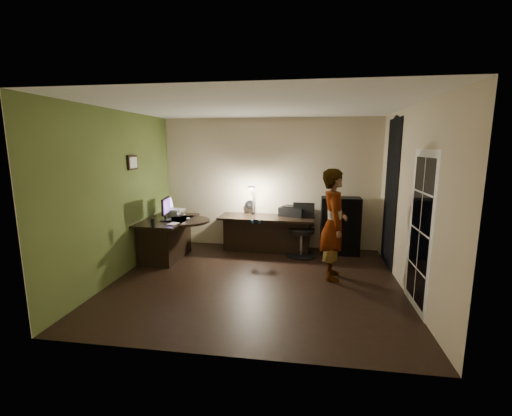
# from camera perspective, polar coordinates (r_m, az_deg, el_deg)

# --- Properties ---
(floor) EXTENTS (4.50, 4.00, 0.01)m
(floor) POSITION_cam_1_polar(r_m,az_deg,el_deg) (5.59, -0.08, -12.18)
(floor) COLOR black
(floor) RESTS_ON ground
(ceiling) EXTENTS (4.50, 4.00, 0.01)m
(ceiling) POSITION_cam_1_polar(r_m,az_deg,el_deg) (5.19, -0.09, 16.62)
(ceiling) COLOR silver
(ceiling) RESTS_ON floor
(wall_back) EXTENTS (4.50, 0.01, 2.70)m
(wall_back) POSITION_cam_1_polar(r_m,az_deg,el_deg) (7.20, 2.32, 4.07)
(wall_back) COLOR #C3B392
(wall_back) RESTS_ON floor
(wall_front) EXTENTS (4.50, 0.01, 2.70)m
(wall_front) POSITION_cam_1_polar(r_m,az_deg,el_deg) (3.29, -5.35, -3.56)
(wall_front) COLOR #C3B392
(wall_front) RESTS_ON floor
(wall_left) EXTENTS (0.01, 4.00, 2.70)m
(wall_left) POSITION_cam_1_polar(r_m,az_deg,el_deg) (5.99, -21.95, 2.04)
(wall_left) COLOR #C3B392
(wall_left) RESTS_ON floor
(wall_right) EXTENTS (0.01, 4.00, 2.70)m
(wall_right) POSITION_cam_1_polar(r_m,az_deg,el_deg) (5.37, 24.43, 0.99)
(wall_right) COLOR #C3B392
(wall_right) RESTS_ON floor
(green_wall_overlay) EXTENTS (0.00, 4.00, 2.70)m
(green_wall_overlay) POSITION_cam_1_polar(r_m,az_deg,el_deg) (5.98, -21.83, 2.04)
(green_wall_overlay) COLOR #4F6229
(green_wall_overlay) RESTS_ON floor
(arched_doorway) EXTENTS (0.01, 0.90, 2.60)m
(arched_doorway) POSITION_cam_1_polar(r_m,az_deg,el_deg) (6.48, 21.55, 2.20)
(arched_doorway) COLOR black
(arched_doorway) RESTS_ON floor
(french_door) EXTENTS (0.02, 0.92, 2.10)m
(french_door) POSITION_cam_1_polar(r_m,az_deg,el_deg) (4.91, 25.67, -3.51)
(french_door) COLOR white
(french_door) RESTS_ON floor
(framed_picture) EXTENTS (0.04, 0.30, 0.25)m
(framed_picture) POSITION_cam_1_polar(r_m,az_deg,el_deg) (6.32, -19.92, 7.13)
(framed_picture) COLOR black
(framed_picture) RESTS_ON wall_left
(desk_left) EXTENTS (0.87, 1.36, 0.77)m
(desk_left) POSITION_cam_1_polar(r_m,az_deg,el_deg) (6.76, -14.49, -5.00)
(desk_left) COLOR black
(desk_left) RESTS_ON floor
(desk_right) EXTENTS (1.95, 0.77, 0.72)m
(desk_right) POSITION_cam_1_polar(r_m,az_deg,el_deg) (7.01, 1.74, -4.34)
(desk_right) COLOR black
(desk_right) RESTS_ON floor
(cabinet) EXTENTS (0.76, 0.38, 1.14)m
(cabinet) POSITION_cam_1_polar(r_m,az_deg,el_deg) (6.99, 13.84, -2.91)
(cabinet) COLOR black
(cabinet) RESTS_ON floor
(laptop_stand) EXTENTS (0.33, 0.30, 0.11)m
(laptop_stand) POSITION_cam_1_polar(r_m,az_deg,el_deg) (6.92, -13.18, -0.78)
(laptop_stand) COLOR silver
(laptop_stand) RESTS_ON desk_left
(laptop) EXTENTS (0.37, 0.35, 0.23)m
(laptop) POSITION_cam_1_polar(r_m,az_deg,el_deg) (6.89, -13.24, 0.65)
(laptop) COLOR silver
(laptop) RESTS_ON laptop_stand
(monitor) EXTENTS (0.16, 0.47, 0.30)m
(monitor) POSITION_cam_1_polar(r_m,az_deg,el_deg) (6.48, -14.92, -0.72)
(monitor) COLOR black
(monitor) RESTS_ON desk_left
(mouse) EXTENTS (0.08, 0.11, 0.04)m
(mouse) POSITION_cam_1_polar(r_m,az_deg,el_deg) (6.52, -11.31, -1.71)
(mouse) COLOR silver
(mouse) RESTS_ON desk_left
(phone) EXTENTS (0.10, 0.15, 0.01)m
(phone) POSITION_cam_1_polar(r_m,az_deg,el_deg) (6.62, -14.34, -1.78)
(phone) COLOR black
(phone) RESTS_ON desk_left
(pen) EXTENTS (0.11, 0.12, 0.01)m
(pen) POSITION_cam_1_polar(r_m,az_deg,el_deg) (6.47, -14.03, -2.04)
(pen) COLOR black
(pen) RESTS_ON desk_left
(speaker) EXTENTS (0.07, 0.07, 0.16)m
(speaker) POSITION_cam_1_polar(r_m,az_deg,el_deg) (5.98, -16.80, -2.43)
(speaker) COLOR black
(speaker) RESTS_ON desk_left
(notepad) EXTENTS (0.17, 0.22, 0.01)m
(notepad) POSITION_cam_1_polar(r_m,az_deg,el_deg) (6.19, -13.63, -2.57)
(notepad) COLOR silver
(notepad) RESTS_ON desk_left
(desk_fan) EXTENTS (0.21, 0.14, 0.30)m
(desk_fan) POSITION_cam_1_polar(r_m,az_deg,el_deg) (7.24, -1.03, 0.14)
(desk_fan) COLOR black
(desk_fan) RESTS_ON desk_right
(headphones) EXTENTS (0.18, 0.12, 0.08)m
(headphones) POSITION_cam_1_polar(r_m,az_deg,el_deg) (6.41, -0.01, -2.19)
(headphones) COLOR navy
(headphones) RESTS_ON desk_right
(printer) EXTENTS (0.59, 0.51, 0.22)m
(printer) POSITION_cam_1_polar(r_m,az_deg,el_deg) (7.04, 6.13, -0.54)
(printer) COLOR black
(printer) RESTS_ON desk_right
(desk_lamp) EXTENTS (0.19, 0.32, 0.68)m
(desk_lamp) POSITION_cam_1_polar(r_m,az_deg,el_deg) (7.11, -0.44, 1.50)
(desk_lamp) COLOR black
(desk_lamp) RESTS_ON desk_right
(office_chair) EXTENTS (0.64, 0.64, 1.03)m
(office_chair) POSITION_cam_1_polar(r_m,az_deg,el_deg) (6.70, 7.62, -3.76)
(office_chair) COLOR black
(office_chair) RESTS_ON floor
(person) EXTENTS (0.43, 0.64, 1.79)m
(person) POSITION_cam_1_polar(r_m,az_deg,el_deg) (5.63, 12.82, -2.68)
(person) COLOR #D8A88C
(person) RESTS_ON floor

